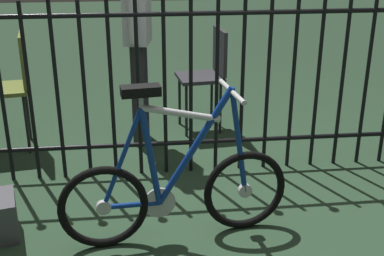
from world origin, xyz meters
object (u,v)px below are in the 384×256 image
at_px(bicycle, 176,188).
at_px(person_visitor, 137,23).
at_px(chair_olive, 13,80).
at_px(chair_charcoal, 208,69).

distance_m(bicycle, person_visitor, 1.59).
xyz_separation_m(chair_olive, person_visitor, (0.97, 0.02, 0.41)).
distance_m(bicycle, chair_olive, 1.83).
bearing_deg(chair_olive, bicycle, -51.41).
bearing_deg(person_visitor, bicycle, -83.47).
height_order(bicycle, chair_olive, chair_olive).
bearing_deg(bicycle, chair_olive, 128.59).
height_order(chair_charcoal, person_visitor, person_visitor).
relative_size(bicycle, person_visitor, 0.79).
bearing_deg(chair_charcoal, person_visitor, -160.24).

